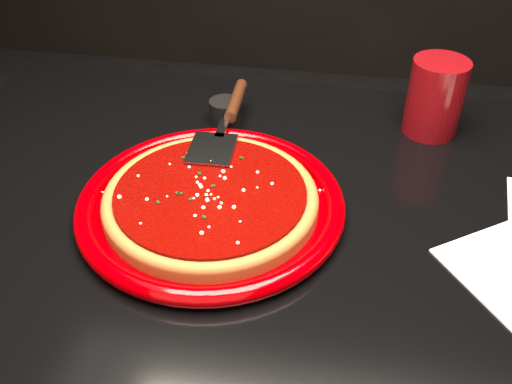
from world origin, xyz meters
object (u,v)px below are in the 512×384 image
pizza_server (226,121)px  ramekin (225,112)px  plate (211,204)px  cup (435,97)px  table (279,368)px

pizza_server → ramekin: 0.08m
plate → cup: (0.32, 0.28, 0.05)m
pizza_server → cup: cup is taller
cup → plate: bearing=-139.2°
ramekin → plate: bearing=-82.5°
plate → pizza_server: bearing=94.6°
table → cup: 0.56m
cup → ramekin: cup is taller
plate → cup: cup is taller
plate → ramekin: ramekin is taller
table → pizza_server: (-0.12, 0.16, 0.42)m
cup → ramekin: size_ratio=2.37×
pizza_server → table: bearing=-54.6°
plate → ramekin: (-0.03, 0.25, 0.01)m
pizza_server → cup: (0.34, 0.10, 0.02)m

